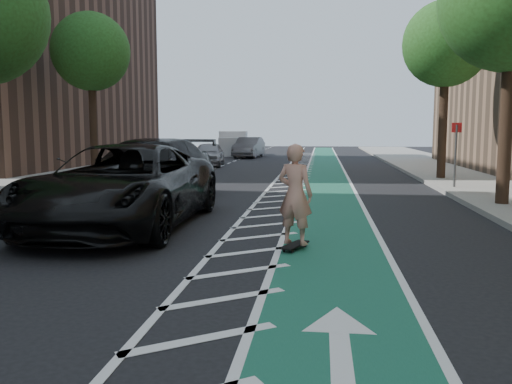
# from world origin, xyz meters

# --- Properties ---
(ground) EXTENTS (120.00, 120.00, 0.00)m
(ground) POSITION_xyz_m (0.00, 0.00, 0.00)
(ground) COLOR black
(ground) RESTS_ON ground
(bike_lane) EXTENTS (2.00, 90.00, 0.01)m
(bike_lane) POSITION_xyz_m (3.00, 10.00, 0.01)
(bike_lane) COLOR #17523F
(bike_lane) RESTS_ON ground
(buffer_strip) EXTENTS (1.40, 90.00, 0.01)m
(buffer_strip) POSITION_xyz_m (1.50, 10.00, 0.01)
(buffer_strip) COLOR silver
(buffer_strip) RESTS_ON ground
(curb_right) EXTENTS (0.12, 90.00, 0.16)m
(curb_right) POSITION_xyz_m (7.05, 10.00, 0.08)
(curb_right) COLOR gray
(curb_right) RESTS_ON ground
(curb_left) EXTENTS (0.12, 90.00, 0.16)m
(curb_left) POSITION_xyz_m (-7.05, 10.00, 0.08)
(curb_left) COLOR gray
(curb_left) RESTS_ON ground
(tree_r_c) EXTENTS (4.20, 4.20, 7.90)m
(tree_r_c) POSITION_xyz_m (7.90, 8.00, 5.77)
(tree_r_c) COLOR #382619
(tree_r_c) RESTS_ON ground
(tree_r_d) EXTENTS (4.20, 4.20, 7.90)m
(tree_r_d) POSITION_xyz_m (7.90, 16.00, 5.77)
(tree_r_d) COLOR #382619
(tree_r_d) RESTS_ON ground
(tree_l_d) EXTENTS (4.20, 4.20, 7.90)m
(tree_l_d) POSITION_xyz_m (-7.90, 16.00, 5.77)
(tree_l_d) COLOR #382619
(tree_l_d) RESTS_ON ground
(sign_post) EXTENTS (0.35, 0.08, 2.47)m
(sign_post) POSITION_xyz_m (7.60, 12.00, 1.35)
(sign_post) COLOR #4C4C4C
(sign_post) RESTS_ON ground
(skateboard) EXTENTS (0.54, 0.87, 0.11)m
(skateboard) POSITION_xyz_m (2.30, 1.70, 0.09)
(skateboard) COLOR black
(skateboard) RESTS_ON ground
(skateboarder) EXTENTS (0.81, 0.68, 1.89)m
(skateboarder) POSITION_xyz_m (2.30, 1.70, 1.06)
(skateboarder) COLOR tan
(skateboarder) RESTS_ON skateboard
(suv_near) EXTENTS (3.20, 6.91, 1.92)m
(suv_near) POSITION_xyz_m (-1.74, 3.56, 0.96)
(suv_near) COLOR black
(suv_near) RESTS_ON ground
(suv_far) EXTENTS (3.30, 6.97, 1.96)m
(suv_far) POSITION_xyz_m (-2.40, 7.50, 0.98)
(suv_far) COLOR black
(suv_far) RESTS_ON ground
(car_silver) EXTENTS (2.12, 4.41, 1.45)m
(car_silver) POSITION_xyz_m (-3.95, 23.59, 0.73)
(car_silver) COLOR gray
(car_silver) RESTS_ON ground
(car_grey) EXTENTS (2.06, 4.90, 1.58)m
(car_grey) POSITION_xyz_m (-2.80, 33.23, 0.79)
(car_grey) COLOR slate
(car_grey) RESTS_ON ground
(box_truck) EXTENTS (2.56, 5.00, 2.01)m
(box_truck) POSITION_xyz_m (-4.62, 36.78, 0.93)
(box_truck) COLOR silver
(box_truck) RESTS_ON ground
(barrel_a) EXTENTS (0.61, 0.61, 0.83)m
(barrel_a) POSITION_xyz_m (-2.20, 6.34, 0.39)
(barrel_a) COLOR orange
(barrel_a) RESTS_ON ground
(barrel_b) EXTENTS (0.63, 0.63, 0.86)m
(barrel_b) POSITION_xyz_m (-3.60, 12.29, 0.41)
(barrel_b) COLOR #FF5F0D
(barrel_b) RESTS_ON ground
(barrel_c) EXTENTS (0.60, 0.60, 0.82)m
(barrel_c) POSITION_xyz_m (-4.00, 15.62, 0.39)
(barrel_c) COLOR #E3520B
(barrel_c) RESTS_ON ground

